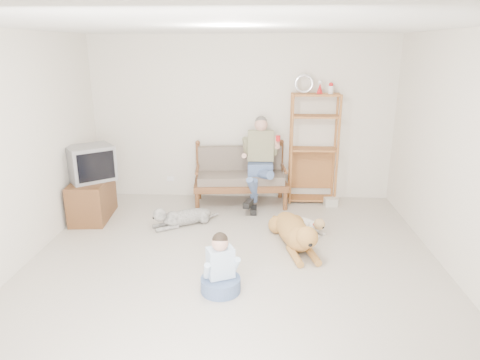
{
  "coord_description": "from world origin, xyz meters",
  "views": [
    {
      "loc": [
        0.3,
        -4.32,
        2.51
      ],
      "look_at": [
        0.05,
        1.0,
        0.84
      ],
      "focal_mm": 32.0,
      "sensor_mm": 36.0,
      "label": 1
    }
  ],
  "objects_px": {
    "loveseat": "(241,175)",
    "golden_retriever": "(296,233)",
    "etagere": "(313,148)",
    "tv_stand": "(92,199)"
  },
  "relations": [
    {
      "from": "loveseat",
      "to": "golden_retriever",
      "type": "distance_m",
      "value": 1.81
    },
    {
      "from": "loveseat",
      "to": "etagere",
      "type": "bearing_deg",
      "value": 1.46
    },
    {
      "from": "golden_retriever",
      "to": "loveseat",
      "type": "bearing_deg",
      "value": 103.79
    },
    {
      "from": "loveseat",
      "to": "tv_stand",
      "type": "height_order",
      "value": "loveseat"
    },
    {
      "from": "loveseat",
      "to": "golden_retriever",
      "type": "height_order",
      "value": "loveseat"
    },
    {
      "from": "loveseat",
      "to": "tv_stand",
      "type": "distance_m",
      "value": 2.36
    },
    {
      "from": "etagere",
      "to": "golden_retriever",
      "type": "relative_size",
      "value": 1.39
    },
    {
      "from": "etagere",
      "to": "tv_stand",
      "type": "bearing_deg",
      "value": -165.08
    },
    {
      "from": "etagere",
      "to": "loveseat",
      "type": "bearing_deg",
      "value": -173.32
    },
    {
      "from": "tv_stand",
      "to": "loveseat",
      "type": "bearing_deg",
      "value": 14.57
    }
  ]
}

